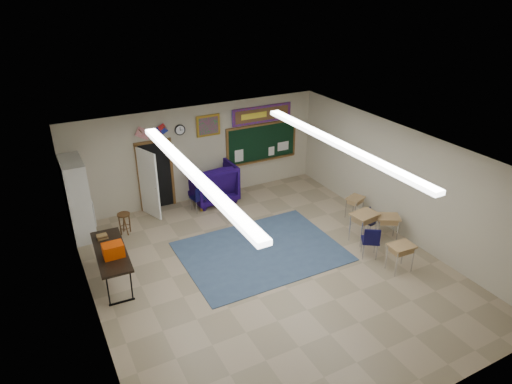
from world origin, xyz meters
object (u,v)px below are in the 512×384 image
folding_table (113,264)px  student_desk_front_right (355,206)px  wooden_stool (125,223)px  student_desk_front_left (363,226)px  wingback_armchair (211,182)px

folding_table → student_desk_front_right: bearing=1.8°
folding_table → wooden_stool: folding_table is taller
folding_table → wooden_stool: bearing=73.2°
student_desk_front_left → folding_table: size_ratio=0.40×
student_desk_front_right → wooden_stool: size_ratio=1.03×
wingback_armchair → student_desk_front_right: 4.43m
wingback_armchair → folding_table: wingback_armchair is taller
student_desk_front_left → student_desk_front_right: (0.65, 1.16, -0.11)m
folding_table → wooden_stool: (0.73, 2.04, -0.14)m
student_desk_front_left → wooden_stool: size_ratio=1.34×
wingback_armchair → student_desk_front_right: size_ratio=2.18×
student_desk_front_left → wooden_stool: student_desk_front_left is taller
folding_table → wooden_stool: size_ratio=3.34×
student_desk_front_left → wooden_stool: bearing=141.3°
wingback_armchair → folding_table: 4.63m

